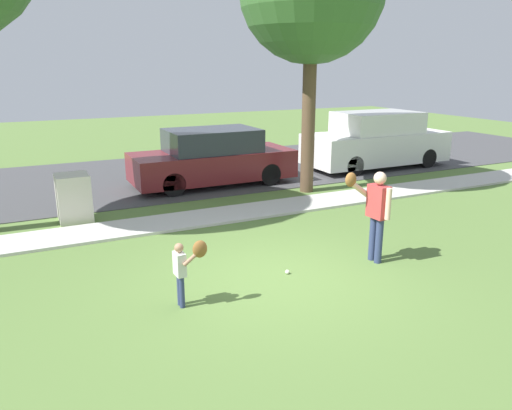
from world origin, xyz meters
name	(u,v)px	position (x,y,z in m)	size (l,w,h in m)	color
ground_plane	(203,220)	(0.00, 3.50, 0.00)	(48.00, 48.00, 0.00)	#567538
sidewalk_strip	(201,218)	(0.00, 3.60, 0.03)	(36.00, 1.20, 0.06)	beige
road_surface	(147,176)	(0.00, 8.60, 0.01)	(36.00, 6.80, 0.02)	#424244
person_adult	(375,207)	(1.94, -0.14, 1.02)	(0.68, 0.60, 1.66)	navy
person_child	(186,264)	(-1.64, -0.34, 0.67)	(0.45, 0.39, 1.03)	navy
baseball	(287,272)	(0.27, 0.03, 0.04)	(0.07, 0.07, 0.07)	white
utility_cabinet	(74,198)	(-2.61, 4.76, 0.54)	(0.71, 0.76, 1.08)	beige
parked_suv_maroon	(212,158)	(1.49, 6.68, 0.79)	(4.70, 1.90, 1.63)	maroon
parked_van_white	(376,141)	(7.47, 6.64, 0.90)	(5.00, 1.95, 1.88)	silver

